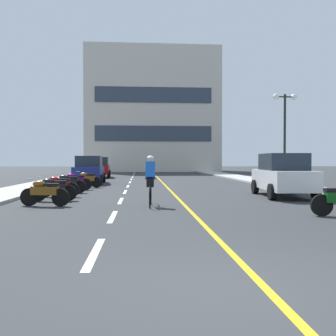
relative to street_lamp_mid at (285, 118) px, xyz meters
The scene contains 28 objects.
ground_plane 9.05m from the street_lamp_mid, 154.36° to the left, with size 140.00×140.00×0.00m, color #2D3033.
curb_left 16.38m from the street_lamp_mid, 155.84° to the left, with size 2.40×72.00×0.12m, color #A8A8A3.
curb_right 7.62m from the street_lamp_mid, 90.93° to the left, with size 2.40×72.00×0.12m, color #A8A8A3.
lane_dash_0 18.51m from the street_lamp_mid, 120.99° to the right, with size 0.14×2.20×0.01m, color silver.
lane_dash_1 15.32m from the street_lamp_mid, 129.00° to the right, with size 0.14×2.20×0.01m, color silver.
lane_dash_2 12.61m from the street_lamp_mid, 141.16° to the right, with size 0.14×2.20×0.01m, color silver.
lane_dash_3 10.72m from the street_lamp_mid, 159.42° to the right, with size 0.14×2.20×0.01m, color silver.
lane_dash_4 10.15m from the street_lamp_mid, behind, with size 0.14×2.20×0.01m, color silver.
lane_dash_5 11.09m from the street_lamp_mid, 154.16° to the left, with size 0.14×2.20×0.01m, color silver.
lane_dash_6 13.23m from the street_lamp_mid, 137.57° to the left, with size 0.14×2.20×0.01m, color silver.
lane_dash_7 16.10m from the street_lamp_mid, 126.65° to the left, with size 0.14×2.20×0.01m, color silver.
lane_dash_8 19.37m from the street_lamp_mid, 119.41° to the left, with size 0.14×2.20×0.01m, color silver.
lane_dash_9 22.87m from the street_lamp_mid, 114.41° to the left, with size 0.14×2.20×0.01m, color silver.
lane_dash_10 26.52m from the street_lamp_mid, 110.79° to the left, with size 0.14×2.20×0.01m, color silver.
lane_dash_11 30.25m from the street_lamp_mid, 108.08° to the left, with size 0.14×2.20×0.01m, color silver.
centre_line_yellow 10.40m from the street_lamp_mid, 137.32° to the left, with size 0.12×66.00×0.01m, color gold.
office_building 32.85m from the street_lamp_mid, 102.16° to the left, with size 18.21×8.75×16.88m.
street_lamp_mid is the anchor object (origin of this frame).
parked_car_near 7.52m from the street_lamp_mid, 111.99° to the right, with size 2.17×4.31×1.82m.
parked_car_mid 12.73m from the street_lamp_mid, 165.03° to the left, with size 2.02×4.25×1.82m.
parked_car_far 17.31m from the street_lamp_mid, 135.92° to the left, with size 2.10×4.28×1.82m.
motorcycle_2 15.22m from the street_lamp_mid, 142.57° to the right, with size 1.69×0.62×0.92m.
motorcycle_3 14.42m from the street_lamp_mid, 147.74° to the right, with size 1.70×0.60×0.92m.
motorcycle_4 13.79m from the street_lamp_mid, 153.86° to the right, with size 1.70×0.60×0.92m.
motorcycle_5 13.08m from the street_lamp_mid, 161.58° to the right, with size 1.70×0.60×0.92m.
motorcycle_6 12.64m from the street_lamp_mid, 169.60° to the right, with size 1.70×0.60×0.92m.
motorcycle_7 12.11m from the street_lamp_mid, behind, with size 1.69×0.63×0.92m.
cyclist_rider 12.70m from the street_lamp_mid, 131.92° to the right, with size 0.42×1.77×1.71m.
Camera 1 is at (-1.24, -4.22, 1.53)m, focal length 40.05 mm.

